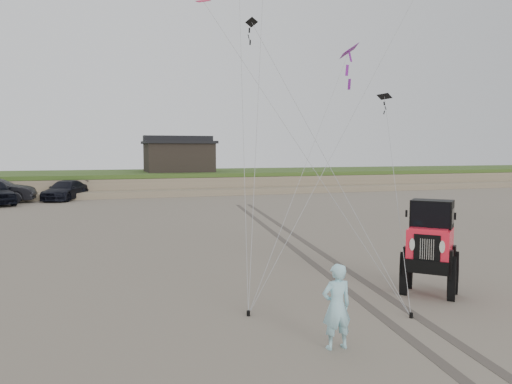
% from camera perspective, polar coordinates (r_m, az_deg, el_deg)
% --- Properties ---
extents(ground, '(160.00, 160.00, 0.00)m').
position_cam_1_polar(ground, '(11.80, 11.67, -13.68)').
color(ground, '#6B6054').
rests_on(ground, ground).
extents(dune_ridge, '(160.00, 14.25, 1.73)m').
position_cam_1_polar(dune_ridge, '(47.62, -11.28, 1.21)').
color(dune_ridge, '#7A6B54').
rests_on(dune_ridge, ground).
extents(cabin, '(6.40, 5.40, 3.35)m').
position_cam_1_polar(cabin, '(47.31, -8.84, 4.15)').
color(cabin, black).
rests_on(cabin, dune_ridge).
extents(truck_c, '(3.74, 5.34, 1.43)m').
position_cam_1_polar(truck_c, '(40.11, -20.95, 0.18)').
color(truck_c, black).
rests_on(truck_c, ground).
extents(jeep, '(5.32, 5.30, 1.95)m').
position_cam_1_polar(jeep, '(13.64, 19.23, -7.08)').
color(jeep, '#FE1F36').
rests_on(jeep, ground).
extents(man, '(0.59, 0.39, 1.62)m').
position_cam_1_polar(man, '(9.67, 9.19, -12.77)').
color(man, '#8FD2DD').
rests_on(man, ground).
extents(kite_flock, '(8.17, 6.50, 9.03)m').
position_cam_1_polar(kite_flock, '(21.56, 8.75, 19.96)').
color(kite_flock, '#EF3F16').
rests_on(kite_flock, ground).
extents(stake_main, '(0.08, 0.08, 0.12)m').
position_cam_1_polar(stake_main, '(11.55, -0.88, -13.68)').
color(stake_main, black).
rests_on(stake_main, ground).
extents(stake_aux, '(0.08, 0.08, 0.12)m').
position_cam_1_polar(stake_aux, '(11.92, 17.31, -13.31)').
color(stake_aux, black).
rests_on(stake_aux, ground).
extents(tire_tracks, '(5.22, 29.74, 0.01)m').
position_cam_1_polar(tire_tracks, '(19.62, 5.12, -6.15)').
color(tire_tracks, '#4C443D').
rests_on(tire_tracks, ground).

